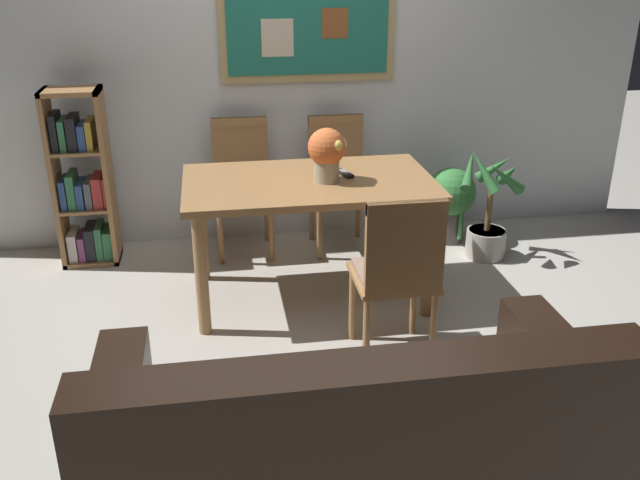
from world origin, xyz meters
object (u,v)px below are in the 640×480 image
leather_couch (353,449)px  flower_vase (327,152)px  tv_remote (345,173)px  bookshelf (84,187)px  dining_table (309,197)px  potted_ivy (451,199)px  potted_palm (488,216)px  dining_chair_near_right (398,267)px  dining_chair_far_right (338,172)px  dining_chair_far_left (242,175)px

leather_couch → flower_vase: bearing=83.4°
leather_couch → tv_remote: bearing=80.0°
bookshelf → dining_table: bearing=-28.7°
bookshelf → potted_ivy: bearing=-1.5°
flower_vase → potted_palm: bearing=19.6°
dining_chair_near_right → tv_remote: 0.87m
dining_chair_far_right → potted_palm: dining_chair_far_right is taller
leather_couch → bookshelf: (-1.27, 2.53, 0.21)m
dining_table → tv_remote: bearing=13.0°
dining_table → leather_couch: leather_couch is taller
dining_chair_far_left → potted_ivy: (1.46, -0.12, -0.21)m
tv_remote → potted_palm: bearing=17.2°
potted_palm → tv_remote: (-1.06, -0.33, 0.46)m
leather_couch → tv_remote: size_ratio=11.11×
potted_ivy → tv_remote: tv_remote is taller
dining_chair_far_right → dining_chair_far_left: same height
dining_chair_far_left → bookshelf: bookshelf is taller
tv_remote → leather_couch: bearing=-100.0°
dining_chair_far_right → potted_ivy: 0.83m
leather_couch → bookshelf: bearing=116.7°
dining_table → tv_remote: tv_remote is taller
dining_table → bookshelf: 1.57m
bookshelf → tv_remote: 1.76m
bookshelf → potted_palm: bookshelf is taller
dining_table → tv_remote: (0.22, 0.05, 0.11)m
dining_chair_near_right → leather_couch: (-0.43, -1.00, -0.22)m
dining_chair_far_left → flower_vase: flower_vase is taller
dining_chair_far_right → leather_couch: dining_chair_far_right is taller
potted_ivy → flower_vase: flower_vase is taller
dining_chair_far_left → bookshelf: (-1.03, -0.05, -0.01)m
leather_couch → dining_chair_near_right: bearing=66.8°
dining_chair_far_right → potted_palm: bearing=-22.2°
bookshelf → flower_vase: size_ratio=3.81×
potted_palm → flower_vase: size_ratio=2.58×
dining_chair_far_left → dining_chair_near_right: bearing=-67.1°
bookshelf → tv_remote: bookshelf is taller
dining_table → flower_vase: (0.10, -0.04, 0.28)m
dining_chair_far_right → bookshelf: size_ratio=0.78×
leather_couch → dining_chair_far_right: bearing=80.7°
dining_chair_far_left → leather_couch: dining_chair_far_left is taller
dining_chair_near_right → dining_chair_far_left: same height
dining_chair_far_right → flower_vase: 0.92m
potted_palm → flower_vase: (-1.17, -0.42, 0.62)m
dining_chair_far_right → dining_chair_far_left: 0.66m
leather_couch → potted_palm: leather_couch is taller
dining_chair_far_right → leather_couch: bearing=-99.3°
dining_chair_near_right → dining_chair_far_right: 1.55m
potted_palm → flower_vase: 1.39m
dining_chair_far_left → flower_vase: (0.44, -0.84, 0.38)m
dining_table → dining_chair_far_left: size_ratio=1.57×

